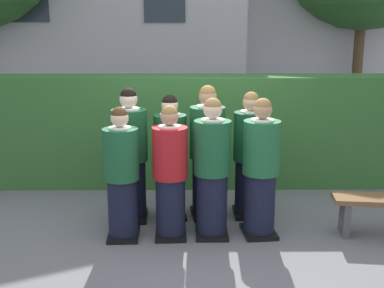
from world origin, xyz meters
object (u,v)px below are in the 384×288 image
at_px(student_front_row_0, 122,177).
at_px(student_front_row_3, 261,171).
at_px(student_in_red_blazer, 170,176).
at_px(student_rear_row_2, 207,155).
at_px(student_rear_row_1, 170,160).
at_px(student_front_row_2, 212,171).
at_px(student_rear_row_3, 249,158).
at_px(student_rear_row_0, 130,158).

height_order(student_front_row_0, student_front_row_3, student_front_row_3).
xyz_separation_m(student_in_red_blazer, student_rear_row_2, (0.45, 0.63, 0.07)).
relative_size(student_front_row_3, student_rear_row_1, 1.03).
height_order(student_front_row_0, student_in_red_blazer, student_in_red_blazer).
relative_size(student_front_row_2, student_rear_row_1, 1.03).
distance_m(student_front_row_3, student_rear_row_1, 1.22).
bearing_deg(student_front_row_0, student_front_row_3, 2.74).
bearing_deg(student_in_red_blazer, student_rear_row_3, 33.21).
height_order(student_front_row_2, student_rear_row_0, student_rear_row_0).
relative_size(student_in_red_blazer, student_rear_row_3, 0.96).
relative_size(student_rear_row_0, student_rear_row_3, 1.04).
relative_size(student_front_row_0, student_rear_row_2, 0.91).
height_order(student_in_red_blazer, student_rear_row_0, student_rear_row_0).
height_order(student_front_row_3, student_rear_row_0, student_rear_row_0).
distance_m(student_front_row_0, student_rear_row_0, 0.58).
bearing_deg(student_front_row_2, student_rear_row_0, 153.16).
bearing_deg(student_front_row_3, student_in_red_blazer, -177.53).
bearing_deg(student_in_red_blazer, student_front_row_2, 3.71).
bearing_deg(student_front_row_3, student_rear_row_2, 135.71).
distance_m(student_front_row_2, student_rear_row_3, 0.81).
bearing_deg(student_rear_row_2, student_in_red_blazer, -125.59).
relative_size(student_front_row_3, student_rear_row_3, 1.01).
bearing_deg(student_rear_row_2, student_rear_row_3, 2.22).
distance_m(student_front_row_0, student_rear_row_1, 0.84).
xyz_separation_m(student_front_row_3, student_rear_row_1, (-1.08, 0.57, -0.02)).
height_order(student_rear_row_1, student_rear_row_2, student_rear_row_2).
xyz_separation_m(student_front_row_0, student_rear_row_2, (1.01, 0.67, 0.08)).
bearing_deg(student_rear_row_2, student_front_row_0, -146.67).
distance_m(student_front_row_3, student_rear_row_2, 0.84).
height_order(student_in_red_blazer, student_rear_row_3, student_rear_row_3).
xyz_separation_m(student_rear_row_2, student_rear_row_3, (0.55, 0.02, -0.04)).
height_order(student_in_red_blazer, student_front_row_3, student_front_row_3).
bearing_deg(student_rear_row_0, student_front_row_0, -93.53).
distance_m(student_front_row_2, student_rear_row_2, 0.60).
height_order(student_in_red_blazer, student_front_row_2, student_front_row_2).
relative_size(student_front_row_2, student_rear_row_0, 0.97).
bearing_deg(student_rear_row_1, student_front_row_2, -48.90).
bearing_deg(student_front_row_0, student_rear_row_3, 23.78).
height_order(student_front_row_0, student_rear_row_1, student_rear_row_1).
distance_m(student_rear_row_0, student_rear_row_1, 0.51).
bearing_deg(student_rear_row_3, student_rear_row_2, -177.78).
bearing_deg(student_rear_row_3, student_front_row_0, -156.22).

